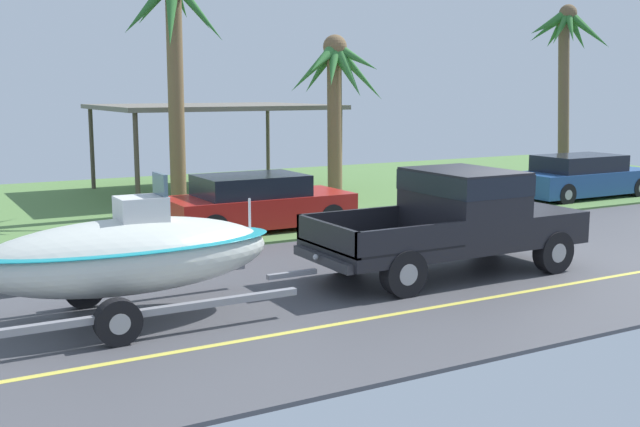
{
  "coord_description": "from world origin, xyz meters",
  "views": [
    {
      "loc": [
        -10.71,
        -11.16,
        3.43
      ],
      "look_at": [
        -4.2,
        0.45,
        1.26
      ],
      "focal_mm": 43.06,
      "sensor_mm": 36.0,
      "label": 1
    }
  ],
  "objects_px": {
    "boat_on_trailer": "(127,255)",
    "palm_tree_mid": "(174,43)",
    "palm_tree_near_right": "(566,49)",
    "pickup_truck_towing": "(461,216)",
    "carport_awning": "(212,108)",
    "palm_tree_near_left": "(336,81)",
    "parked_sedan_near": "(582,177)",
    "parked_sedan_far": "(257,204)"
  },
  "relations": [
    {
      "from": "pickup_truck_towing",
      "to": "palm_tree_near_left",
      "type": "relative_size",
      "value": 1.1
    },
    {
      "from": "boat_on_trailer",
      "to": "parked_sedan_far",
      "type": "xyz_separation_m",
      "value": [
        4.74,
        5.71,
        -0.33
      ]
    },
    {
      "from": "boat_on_trailer",
      "to": "palm_tree_near_left",
      "type": "relative_size",
      "value": 1.14
    },
    {
      "from": "parked_sedan_far",
      "to": "pickup_truck_towing",
      "type": "bearing_deg",
      "value": -74.58
    },
    {
      "from": "parked_sedan_near",
      "to": "palm_tree_near_left",
      "type": "xyz_separation_m",
      "value": [
        -7.43,
        2.63,
        2.98
      ]
    },
    {
      "from": "boat_on_trailer",
      "to": "palm_tree_near_right",
      "type": "relative_size",
      "value": 0.89
    },
    {
      "from": "parked_sedan_far",
      "to": "carport_awning",
      "type": "height_order",
      "value": "carport_awning"
    },
    {
      "from": "pickup_truck_towing",
      "to": "palm_tree_mid",
      "type": "bearing_deg",
      "value": 105.67
    },
    {
      "from": "palm_tree_near_left",
      "to": "palm_tree_near_right",
      "type": "height_order",
      "value": "palm_tree_near_right"
    },
    {
      "from": "palm_tree_near_right",
      "to": "pickup_truck_towing",
      "type": "bearing_deg",
      "value": -143.37
    },
    {
      "from": "pickup_truck_towing",
      "to": "parked_sedan_far",
      "type": "bearing_deg",
      "value": 105.42
    },
    {
      "from": "palm_tree_near_left",
      "to": "palm_tree_near_right",
      "type": "xyz_separation_m",
      "value": [
        9.71,
        0.47,
        1.17
      ]
    },
    {
      "from": "parked_sedan_near",
      "to": "palm_tree_mid",
      "type": "bearing_deg",
      "value": 165.68
    },
    {
      "from": "palm_tree_mid",
      "to": "boat_on_trailer",
      "type": "bearing_deg",
      "value": -113.32
    },
    {
      "from": "pickup_truck_towing",
      "to": "palm_tree_near_right",
      "type": "xyz_separation_m",
      "value": [
        11.93,
        8.87,
        3.76
      ]
    },
    {
      "from": "carport_awning",
      "to": "palm_tree_near_right",
      "type": "height_order",
      "value": "palm_tree_near_right"
    },
    {
      "from": "pickup_truck_towing",
      "to": "carport_awning",
      "type": "relative_size",
      "value": 0.77
    },
    {
      "from": "pickup_truck_towing",
      "to": "palm_tree_near_right",
      "type": "bearing_deg",
      "value": 36.63
    },
    {
      "from": "boat_on_trailer",
      "to": "palm_tree_near_right",
      "type": "distance_m",
      "value": 20.64
    },
    {
      "from": "boat_on_trailer",
      "to": "parked_sedan_near",
      "type": "distance_m",
      "value": 16.98
    },
    {
      "from": "parked_sedan_near",
      "to": "palm_tree_near_right",
      "type": "relative_size",
      "value": 0.75
    },
    {
      "from": "pickup_truck_towing",
      "to": "carport_awning",
      "type": "bearing_deg",
      "value": 89.95
    },
    {
      "from": "palm_tree_near_left",
      "to": "pickup_truck_towing",
      "type": "bearing_deg",
      "value": -104.84
    },
    {
      "from": "palm_tree_near_left",
      "to": "boat_on_trailer",
      "type": "bearing_deg",
      "value": -135.48
    },
    {
      "from": "pickup_truck_towing",
      "to": "boat_on_trailer",
      "type": "xyz_separation_m",
      "value": [
        -6.31,
        -0.0,
        -0.07
      ]
    },
    {
      "from": "palm_tree_mid",
      "to": "palm_tree_near_left",
      "type": "bearing_deg",
      "value": -5.74
    },
    {
      "from": "pickup_truck_towing",
      "to": "palm_tree_mid",
      "type": "distance_m",
      "value": 9.87
    },
    {
      "from": "parked_sedan_near",
      "to": "parked_sedan_far",
      "type": "relative_size",
      "value": 1.06
    },
    {
      "from": "parked_sedan_far",
      "to": "palm_tree_near_right",
      "type": "relative_size",
      "value": 0.7
    },
    {
      "from": "carport_awning",
      "to": "palm_tree_near_left",
      "type": "height_order",
      "value": "palm_tree_near_left"
    },
    {
      "from": "parked_sedan_far",
      "to": "palm_tree_mid",
      "type": "xyz_separation_m",
      "value": [
        -0.91,
        3.15,
        3.95
      ]
    },
    {
      "from": "carport_awning",
      "to": "parked_sedan_far",
      "type": "bearing_deg",
      "value": -102.87
    },
    {
      "from": "parked_sedan_far",
      "to": "palm_tree_near_left",
      "type": "bearing_deg",
      "value": 35.19
    },
    {
      "from": "palm_tree_near_left",
      "to": "palm_tree_mid",
      "type": "bearing_deg",
      "value": 174.26
    },
    {
      "from": "parked_sedan_near",
      "to": "palm_tree_near_left",
      "type": "bearing_deg",
      "value": 160.53
    },
    {
      "from": "boat_on_trailer",
      "to": "palm_tree_mid",
      "type": "height_order",
      "value": "palm_tree_mid"
    },
    {
      "from": "pickup_truck_towing",
      "to": "parked_sedan_near",
      "type": "xyz_separation_m",
      "value": [
        9.65,
        5.77,
        -0.39
      ]
    },
    {
      "from": "parked_sedan_far",
      "to": "carport_awning",
      "type": "distance_m",
      "value": 7.43
    },
    {
      "from": "parked_sedan_near",
      "to": "carport_awning",
      "type": "distance_m",
      "value": 12.04
    },
    {
      "from": "carport_awning",
      "to": "palm_tree_mid",
      "type": "distance_m",
      "value": 4.9
    },
    {
      "from": "carport_awning",
      "to": "palm_tree_mid",
      "type": "xyz_separation_m",
      "value": [
        -2.5,
        -3.79,
        1.83
      ]
    },
    {
      "from": "parked_sedan_far",
      "to": "palm_tree_near_right",
      "type": "height_order",
      "value": "palm_tree_near_right"
    }
  ]
}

